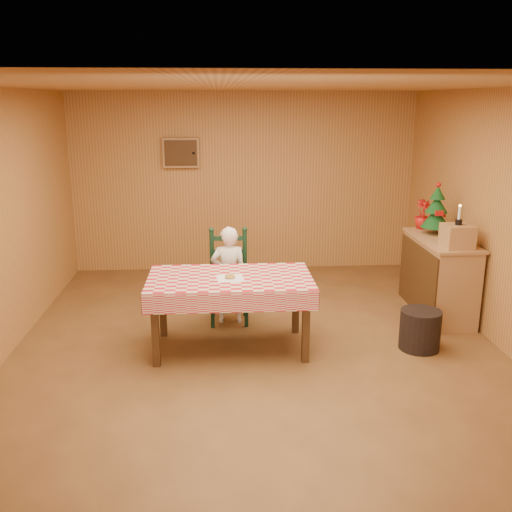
{
  "coord_description": "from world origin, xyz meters",
  "views": [
    {
      "loc": [
        -0.36,
        -5.36,
        2.48
      ],
      "look_at": [
        0.0,
        0.2,
        0.95
      ],
      "focal_mm": 40.0,
      "sensor_mm": 36.0,
      "label": 1
    }
  ],
  "objects": [
    {
      "name": "ladder_chair",
      "position": [
        -0.27,
        0.87,
        0.5
      ],
      "size": [
        0.44,
        0.4,
        1.08
      ],
      "color": "black",
      "rests_on": "ground"
    },
    {
      "name": "dining_table",
      "position": [
        -0.27,
        0.08,
        0.69
      ],
      "size": [
        1.66,
        0.96,
        0.77
      ],
      "color": "#452A12",
      "rests_on": "ground"
    },
    {
      "name": "flower_arrangement",
      "position": [
        2.16,
        1.44,
        1.11
      ],
      "size": [
        0.24,
        0.24,
        0.36
      ],
      "primitive_type": "imported",
      "rotation": [
        0.0,
        0.0,
        0.24
      ],
      "color": "#B31310",
      "rests_on": "shelf_unit"
    },
    {
      "name": "napkin",
      "position": [
        -0.27,
        0.03,
        0.77
      ],
      "size": [
        0.29,
        0.29,
        0.0
      ],
      "primitive_type": "cube",
      "rotation": [
        0.0,
        0.0,
        0.11
      ],
      "color": "white",
      "rests_on": "dining_table"
    },
    {
      "name": "christmas_tree",
      "position": [
        2.21,
        1.14,
        1.21
      ],
      "size": [
        0.34,
        0.34,
        0.62
      ],
      "color": "#452A12",
      "rests_on": "shelf_unit"
    },
    {
      "name": "ground",
      "position": [
        0.0,
        0.0,
        0.0
      ],
      "size": [
        6.0,
        6.0,
        0.0
      ],
      "primitive_type": "plane",
      "color": "brown",
      "rests_on": "ground"
    },
    {
      "name": "candle_set",
      "position": [
        2.21,
        0.49,
        1.24
      ],
      "size": [
        0.07,
        0.07,
        0.22
      ],
      "color": "black",
      "rests_on": "crate"
    },
    {
      "name": "cabin_walls",
      "position": [
        -0.0,
        0.53,
        1.83
      ],
      "size": [
        5.1,
        6.05,
        2.65
      ],
      "color": "#B98143",
      "rests_on": "ground"
    },
    {
      "name": "donut",
      "position": [
        -0.27,
        0.03,
        0.79
      ],
      "size": [
        0.13,
        0.13,
        0.03
      ],
      "primitive_type": "torus",
      "rotation": [
        0.0,
        0.0,
        -0.35
      ],
      "color": "#B38740",
      "rests_on": "napkin"
    },
    {
      "name": "seated_child",
      "position": [
        -0.27,
        0.81,
        0.56
      ],
      "size": [
        0.41,
        0.27,
        1.12
      ],
      "primitive_type": "imported",
      "rotation": [
        0.0,
        0.0,
        3.14
      ],
      "color": "white",
      "rests_on": "ground"
    },
    {
      "name": "shelf_unit",
      "position": [
        2.2,
        0.89,
        0.47
      ],
      "size": [
        0.54,
        1.24,
        0.93
      ],
      "color": "tan",
      "rests_on": "ground"
    },
    {
      "name": "storage_bin",
      "position": [
        1.67,
        -0.06,
        0.21
      ],
      "size": [
        0.54,
        0.54,
        0.41
      ],
      "primitive_type": "cylinder",
      "rotation": [
        0.0,
        0.0,
        -0.4
      ],
      "color": "black",
      "rests_on": "ground"
    },
    {
      "name": "crate",
      "position": [
        2.21,
        0.49,
        1.06
      ],
      "size": [
        0.31,
        0.31,
        0.25
      ],
      "primitive_type": "cube",
      "rotation": [
        0.0,
        0.0,
        0.03
      ],
      "color": "tan",
      "rests_on": "shelf_unit"
    }
  ]
}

